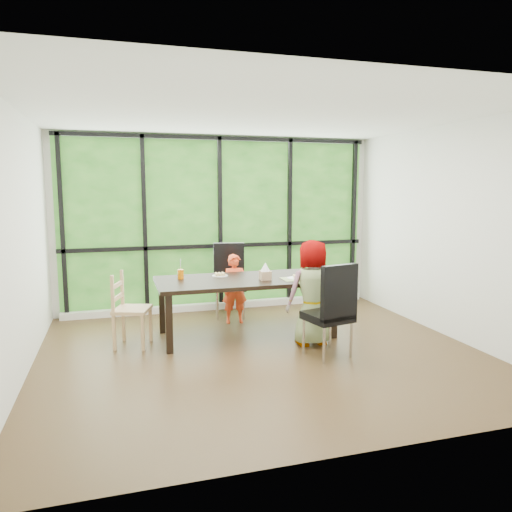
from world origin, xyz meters
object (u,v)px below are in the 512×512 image
at_px(chair_interior_leather, 328,310).
at_px(child_toddler, 235,289).
at_px(child_older, 312,293).
at_px(plate_near, 296,278).
at_px(plate_far, 220,276).
at_px(green_cup, 323,274).
at_px(tissue_box, 265,275).
at_px(chair_window_leather, 230,281).
at_px(chair_end_beech, 132,310).
at_px(dining_table, 246,307).
at_px(orange_cup, 181,274).

distance_m(chair_interior_leather, child_toddler, 1.76).
distance_m(child_older, plate_near, 0.40).
relative_size(plate_far, green_cup, 1.62).
xyz_separation_m(plate_far, tissue_box, (0.50, -0.40, 0.05)).
xyz_separation_m(child_older, tissue_box, (-0.47, 0.42, 0.16)).
relative_size(plate_far, tissue_box, 1.60).
bearing_deg(tissue_box, chair_window_leather, 99.95).
xyz_separation_m(chair_end_beech, child_older, (2.10, -0.55, 0.19)).
distance_m(child_toddler, plate_near, 1.05).
xyz_separation_m(dining_table, plate_near, (0.60, -0.20, 0.38)).
xyz_separation_m(dining_table, tissue_box, (0.21, -0.16, 0.43)).
relative_size(dining_table, child_toddler, 2.32).
xyz_separation_m(child_older, plate_near, (-0.07, 0.38, 0.11)).
bearing_deg(plate_far, child_older, -40.26).
bearing_deg(tissue_box, green_cup, -11.98).
relative_size(child_older, orange_cup, 10.55).
bearing_deg(green_cup, chair_interior_leather, -109.43).
xyz_separation_m(child_toddler, green_cup, (0.92, -0.92, 0.32)).
bearing_deg(tissue_box, chair_interior_leather, -61.23).
bearing_deg(child_older, plate_near, -79.56).
relative_size(child_toddler, green_cup, 7.62).
distance_m(chair_window_leather, plate_far, 0.82).
xyz_separation_m(chair_interior_leather, orange_cup, (-1.49, 1.21, 0.27)).
relative_size(chair_end_beech, tissue_box, 6.93).
xyz_separation_m(chair_end_beech, child_toddler, (1.43, 0.64, 0.04)).
bearing_deg(chair_interior_leather, chair_window_leather, -84.45).
distance_m(plate_far, green_cup, 1.33).
distance_m(plate_near, orange_cup, 1.47).
height_order(dining_table, tissue_box, tissue_box).
bearing_deg(orange_cup, child_toddler, 27.08).
bearing_deg(child_older, child_toddler, -61.09).
distance_m(child_older, plate_far, 1.27).
bearing_deg(plate_near, chair_window_leather, 116.85).
relative_size(chair_window_leather, plate_near, 4.98).
bearing_deg(orange_cup, chair_interior_leather, -39.21).
relative_size(child_toddler, tissue_box, 7.53).
bearing_deg(green_cup, chair_end_beech, 173.08).
bearing_deg(chair_interior_leather, plate_far, -65.35).
relative_size(child_toddler, orange_cup, 8.03).
bearing_deg(chair_end_beech, plate_far, -58.60).
relative_size(child_older, green_cup, 10.02).
height_order(chair_interior_leather, plate_near, chair_interior_leather).
bearing_deg(dining_table, chair_end_beech, -179.12).
relative_size(orange_cup, tissue_box, 0.94).
relative_size(dining_table, child_older, 1.77).
relative_size(dining_table, chair_end_beech, 2.53).
height_order(chair_interior_leather, child_older, child_older).
relative_size(chair_end_beech, plate_far, 4.34).
height_order(child_older, orange_cup, child_older).
xyz_separation_m(child_toddler, plate_far, (-0.29, -0.38, 0.27)).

